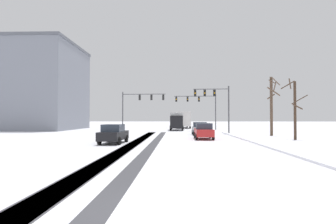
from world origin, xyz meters
TOP-DOWN VIEW (x-y plane):
  - ground_plane at (0.00, 0.00)m, footprint 300.00×300.00m
  - wheel_track_left_lane at (-1.00, 16.05)m, footprint 0.75×35.31m
  - wheel_track_right_lane at (-2.70, 16.05)m, footprint 1.00×35.31m
  - wheel_track_center at (-2.70, 16.05)m, footprint 1.14×35.31m
  - sidewalk_kerb_right at (9.43, 14.44)m, footprint 4.00×35.31m
  - traffic_signal_near_right at (6.13, 30.20)m, footprint 4.86×0.56m
  - traffic_signal_far_right at (5.00, 42.18)m, footprint 7.56×0.53m
  - traffic_signal_far_left at (-5.13, 37.95)m, footprint 7.26×0.62m
  - car_silver_lead at (3.88, 27.66)m, footprint 1.86×4.11m
  - car_red_second at (3.70, 21.10)m, footprint 1.87×4.12m
  - car_black_third at (-4.46, 16.24)m, footprint 1.98×4.17m
  - bus_oncoming at (2.39, 51.22)m, footprint 2.94×11.08m
  - box_truck_delivery at (1.01, 41.05)m, footprint 2.38×7.43m
  - bare_tree_sidewalk_mid at (12.58, 20.34)m, footprint 2.39×1.78m
  - bare_tree_sidewalk_far at (12.53, 26.54)m, footprint 1.79×1.64m
  - office_building_far_left_block at (-30.12, 43.12)m, footprint 24.95×15.92m

SIDE VIEW (x-z plane):
  - ground_plane at x=0.00m, z-range 0.00..0.00m
  - wheel_track_left_lane at x=-1.00m, z-range 0.00..0.01m
  - wheel_track_right_lane at x=-2.70m, z-range 0.00..0.01m
  - wheel_track_center at x=-2.70m, z-range 0.00..0.01m
  - sidewalk_kerb_right at x=9.43m, z-range 0.00..0.12m
  - car_silver_lead at x=3.88m, z-range 0.01..1.63m
  - car_red_second at x=3.70m, z-range 0.01..1.63m
  - car_black_third at x=-4.46m, z-range 0.01..1.63m
  - box_truck_delivery at x=1.01m, z-range 0.12..3.14m
  - bus_oncoming at x=2.39m, z-range 0.30..3.68m
  - bare_tree_sidewalk_mid at x=12.58m, z-range 0.09..6.23m
  - bare_tree_sidewalk_far at x=12.53m, z-range 0.24..7.41m
  - traffic_signal_near_right at x=6.13m, z-range 1.50..8.00m
  - traffic_signal_far_left at x=-5.13m, z-range 1.58..8.08m
  - traffic_signal_far_right at x=5.00m, z-range 1.59..8.09m
  - office_building_far_left_block at x=-30.12m, z-range 0.01..15.89m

